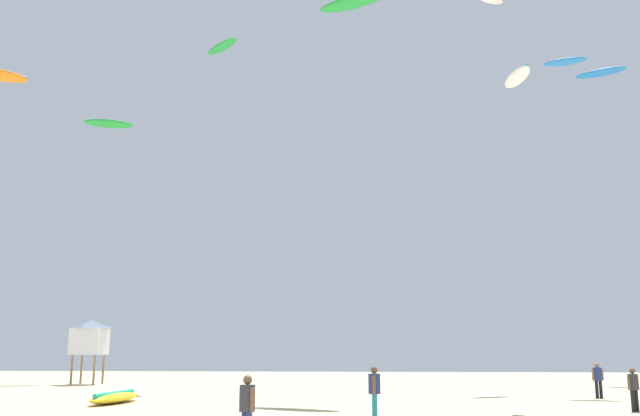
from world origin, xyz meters
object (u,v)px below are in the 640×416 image
kite_grounded_near (114,398)px  kite_aloft_5 (353,2)px  person_left (374,389)px  lifeguard_tower (90,337)px  kite_aloft_1 (565,62)px  kite_aloft_0 (600,73)px  person_right (633,386)px  person_foreground (247,405)px  person_midground (598,377)px  kite_aloft_2 (517,77)px  kite_aloft_8 (109,124)px  kite_aloft_3 (222,47)px

kite_grounded_near → kite_aloft_5: (10.05, 5.48, 20.65)m
person_left → lifeguard_tower: size_ratio=0.41×
lifeguard_tower → kite_aloft_1: (30.56, -5.18, 16.14)m
kite_grounded_near → kite_aloft_0: size_ratio=1.07×
person_left → person_right: person_left is taller
person_foreground → person_midground: size_ratio=1.00×
person_left → kite_aloft_2: (6.52, 6.85, 13.14)m
person_midground → kite_aloft_8: kite_aloft_8 is taller
kite_aloft_5 → person_midground: bearing=-2.5°
person_midground → kite_aloft_5: size_ratio=0.39×
kite_grounded_near → kite_aloft_0: 43.69m
kite_aloft_1 → kite_aloft_2: 12.61m
person_right → kite_aloft_3: 33.29m
kite_aloft_3 → kite_aloft_8: size_ratio=0.80×
kite_aloft_1 → kite_aloft_2: bearing=-116.4°
kite_aloft_0 → kite_aloft_2: 27.17m
kite_aloft_8 → kite_aloft_1: bearing=-17.6°
kite_aloft_0 → person_left: bearing=-121.1°
person_right → kite_grounded_near: (-20.45, 2.34, -0.67)m
kite_aloft_0 → kite_aloft_3: size_ratio=1.25×
person_right → kite_aloft_3: size_ratio=0.50×
lifeguard_tower → kite_aloft_8: 17.41m
person_left → kite_aloft_2: size_ratio=0.67×
kite_aloft_1 → kite_grounded_near: bearing=-154.8°
kite_aloft_8 → kite_aloft_3: bearing=-34.0°
kite_aloft_5 → kite_aloft_8: size_ratio=1.06×
kite_aloft_2 → kite_aloft_5: (-7.45, 5.19, 6.75)m
kite_aloft_3 → kite_aloft_1: bearing=-8.3°
person_foreground → kite_aloft_8: kite_aloft_8 is taller
kite_aloft_1 → kite_aloft_8: (-32.28, 10.26, 0.43)m
person_right → kite_aloft_1: bearing=-37.5°
person_foreground → person_midground: bearing=-170.1°
person_midground → kite_aloft_2: bearing=-40.6°
person_right → lifeguard_tower: (-28.37, 18.15, 2.15)m
kite_aloft_0 → kite_aloft_1: (-6.22, -12.49, -4.30)m
person_left → person_right: 10.36m
person_right → kite_aloft_5: 23.84m
kite_grounded_near → person_right: bearing=-6.5°
kite_aloft_1 → kite_aloft_5: size_ratio=0.63×
kite_aloft_5 → kite_aloft_1: bearing=22.3°
person_midground → person_left: person_left is taller
lifeguard_tower → kite_aloft_2: size_ratio=1.63×
person_left → kite_aloft_0: 41.32m
lifeguard_tower → kite_aloft_8: kite_aloft_8 is taller
kite_aloft_3 → kite_aloft_8: kite_aloft_3 is taller
kite_grounded_near → kite_aloft_3: bearing=86.4°
kite_aloft_5 → kite_aloft_2: bearing=-34.9°
kite_aloft_1 → kite_aloft_5: 13.71m
person_foreground → person_right: 16.25m
kite_aloft_1 → kite_aloft_2: kite_aloft_1 is taller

